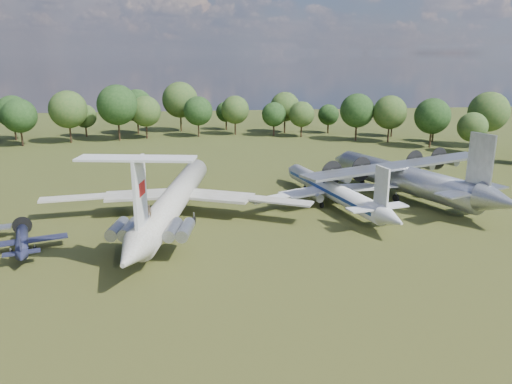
{
  "coord_description": "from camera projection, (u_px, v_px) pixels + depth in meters",
  "views": [
    {
      "loc": [
        0.61,
        -69.57,
        24.13
      ],
      "look_at": [
        8.98,
        -1.45,
        5.0
      ],
      "focal_mm": 35.0,
      "sensor_mm": 36.0,
      "label": 1
    }
  ],
  "objects": [
    {
      "name": "an12_transport",
      "position": [
        404.0,
        182.0,
        85.55
      ],
      "size": [
        52.33,
        54.85,
        5.71
      ],
      "primitive_type": null,
      "rotation": [
        0.0,
        0.0,
        0.39
      ],
      "color": "#A5A8AD",
      "rests_on": "ground"
    },
    {
      "name": "ground",
      "position": [
        194.0,
        224.0,
        72.92
      ],
      "size": [
        300.0,
        300.0,
        0.0
      ],
      "primitive_type": "plane",
      "color": "#2A4115",
      "rests_on": "ground"
    },
    {
      "name": "small_prop_west",
      "position": [
        22.0,
        244.0,
        62.43
      ],
      "size": [
        14.66,
        17.27,
        2.16
      ],
      "primitive_type": null,
      "rotation": [
        0.0,
        0.0,
        0.3
      ],
      "color": "black",
      "rests_on": "ground"
    },
    {
      "name": "il62_airliner",
      "position": [
        175.0,
        203.0,
        74.3
      ],
      "size": [
        49.39,
        59.37,
        5.21
      ],
      "primitive_type": null,
      "rotation": [
        0.0,
        0.0,
        -0.17
      ],
      "color": "silver",
      "rests_on": "ground"
    },
    {
      "name": "person_on_il62",
      "position": [
        149.0,
        211.0,
        59.34
      ],
      "size": [
        0.62,
        0.44,
        1.59
      ],
      "primitive_type": "imported",
      "rotation": [
        0.0,
        0.0,
        3.25
      ],
      "color": "#98734D",
      "rests_on": "il62_airliner"
    },
    {
      "name": "tu104_jet",
      "position": [
        332.0,
        193.0,
        81.71
      ],
      "size": [
        37.78,
        45.09,
        3.94
      ],
      "primitive_type": null,
      "rotation": [
        0.0,
        0.0,
        0.23
      ],
      "color": "silver",
      "rests_on": "ground"
    }
  ]
}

